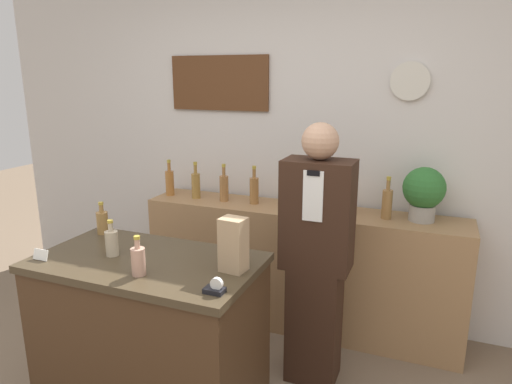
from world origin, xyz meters
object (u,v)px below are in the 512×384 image
(potted_plant, at_px, (424,191))
(shopkeeper, at_px, (316,258))
(paper_bag, at_px, (233,245))
(tape_dispenser, at_px, (215,288))

(potted_plant, bearing_deg, shopkeeper, -132.18)
(potted_plant, bearing_deg, paper_bag, -124.23)
(shopkeeper, xyz_separation_m, tape_dispenser, (-0.24, -0.83, 0.15))
(shopkeeper, relative_size, tape_dispenser, 17.58)
(shopkeeper, xyz_separation_m, paper_bag, (-0.26, -0.58, 0.25))
(shopkeeper, relative_size, potted_plant, 4.44)
(shopkeeper, height_order, tape_dispenser, shopkeeper)
(paper_bag, bearing_deg, shopkeeper, 65.87)
(shopkeeper, height_order, paper_bag, shopkeeper)
(potted_plant, relative_size, tape_dispenser, 3.96)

